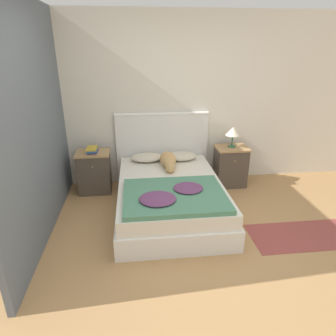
% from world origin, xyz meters
% --- Properties ---
extents(ground_plane, '(16.00, 16.00, 0.00)m').
position_xyz_m(ground_plane, '(0.00, 0.00, 0.00)').
color(ground_plane, tan).
extents(wall_back, '(9.00, 0.06, 2.55)m').
position_xyz_m(wall_back, '(0.00, 2.13, 1.27)').
color(wall_back, silver).
rests_on(wall_back, ground_plane).
extents(wall_side_left, '(0.06, 3.10, 2.55)m').
position_xyz_m(wall_side_left, '(-1.58, 1.05, 1.27)').
color(wall_side_left, slate).
rests_on(wall_side_left, ground_plane).
extents(bed, '(1.36, 1.96, 0.44)m').
position_xyz_m(bed, '(-0.09, 1.06, 0.22)').
color(bed, white).
rests_on(bed, ground_plane).
extents(headboard, '(1.44, 0.06, 1.13)m').
position_xyz_m(headboard, '(-0.09, 2.06, 0.59)').
color(headboard, white).
rests_on(headboard, ground_plane).
extents(nightstand_left, '(0.49, 0.40, 0.63)m').
position_xyz_m(nightstand_left, '(-1.14, 1.79, 0.31)').
color(nightstand_left, '#4C4238').
rests_on(nightstand_left, ground_plane).
extents(nightstand_right, '(0.49, 0.40, 0.63)m').
position_xyz_m(nightstand_right, '(0.95, 1.79, 0.31)').
color(nightstand_right, '#4C4238').
rests_on(nightstand_right, ground_plane).
extents(pillow_left, '(0.48, 0.33, 0.11)m').
position_xyz_m(pillow_left, '(-0.35, 1.82, 0.50)').
color(pillow_left, beige).
rests_on(pillow_left, bed).
extents(pillow_right, '(0.48, 0.33, 0.11)m').
position_xyz_m(pillow_right, '(0.17, 1.82, 0.50)').
color(pillow_right, beige).
rests_on(pillow_right, bed).
extents(quilt, '(1.16, 0.93, 0.10)m').
position_xyz_m(quilt, '(-0.10, 0.58, 0.48)').
color(quilt, '#4C8466').
rests_on(quilt, bed).
extents(dog, '(0.23, 0.65, 0.20)m').
position_xyz_m(dog, '(-0.05, 1.56, 0.53)').
color(dog, tan).
rests_on(dog, bed).
extents(book_stack, '(0.16, 0.23, 0.07)m').
position_xyz_m(book_stack, '(-1.14, 1.77, 0.67)').
color(book_stack, '#703D7F').
rests_on(book_stack, nightstand_left).
extents(table_lamp, '(0.22, 0.22, 0.31)m').
position_xyz_m(table_lamp, '(0.95, 1.80, 0.86)').
color(table_lamp, '#336B4C').
rests_on(table_lamp, nightstand_right).
extents(rug, '(1.24, 0.59, 0.00)m').
position_xyz_m(rug, '(1.39, 0.31, 0.00)').
color(rug, '#93423D').
rests_on(rug, ground_plane).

